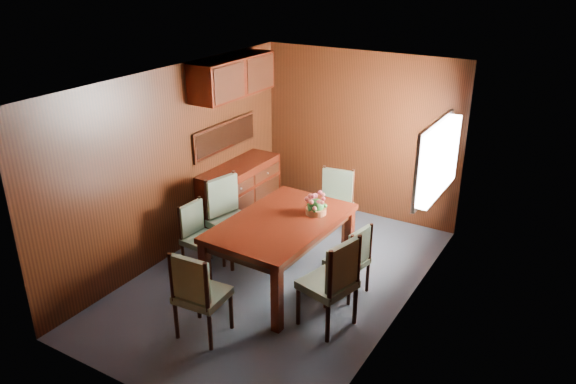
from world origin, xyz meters
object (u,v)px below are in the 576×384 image
Objects in this scene: sideboard at (240,195)px; chair_head at (198,291)px; chair_right_near at (334,279)px; flower_centerpiece at (316,204)px; dining_table at (281,229)px; chair_left_near at (198,233)px.

sideboard is 1.42× the size of chair_head.
chair_right_near is 1.36m from chair_head.
flower_centerpiece reaches higher than chair_right_near.
chair_head is at bearing -95.32° from dining_table.
flower_centerpiece is at bearing -23.58° from sideboard.
flower_centerpiece is (1.58, -0.69, 0.49)m from sideboard.
chair_right_near is 1.12m from flower_centerpiece.
flower_centerpiece reaches higher than chair_head.
chair_left_near is at bearing 125.10° from chair_head.
chair_head is (1.16, -2.36, 0.10)m from sideboard.
flower_centerpiece reaches higher than sideboard.
dining_table is 6.84× the size of flower_centerpiece.
chair_head reaches higher than dining_table.
sideboard is at bearing 156.42° from flower_centerpiece.
flower_centerpiece is at bearing 71.65° from chair_head.
chair_right_near is at bearing -51.92° from flower_centerpiece.
chair_right_near is (2.23, -1.52, 0.13)m from sideboard.
chair_head is (0.88, -1.08, 0.07)m from chair_left_near.
dining_table is (1.32, -1.05, 0.25)m from sideboard.
chair_left_near is at bearing 97.42° from chair_right_near.
chair_left_near is 3.34× the size of flower_centerpiece.
chair_head is at bearing 142.48° from chair_right_near.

